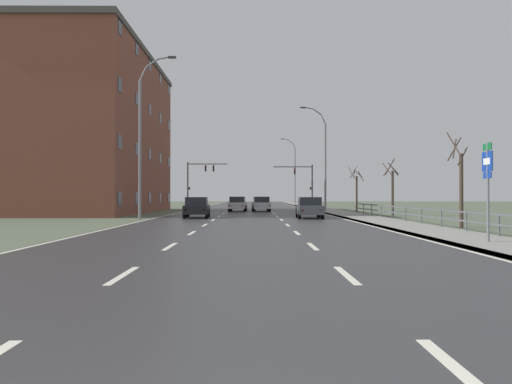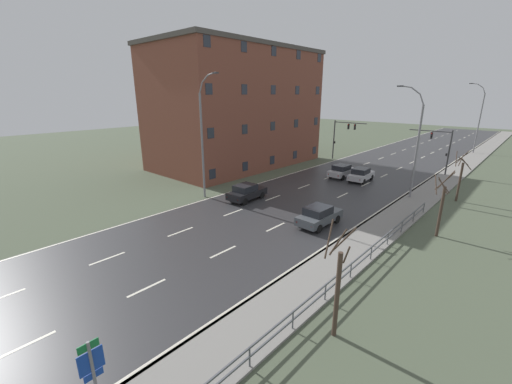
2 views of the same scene
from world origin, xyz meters
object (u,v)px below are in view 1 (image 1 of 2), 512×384
object	(u,v)px
car_mid_centre	(261,204)
car_far_left	(238,204)
car_near_right	(197,207)
traffic_signal_right	(305,180)
highway_sign	(488,179)
car_near_left	(309,207)
brick_building	(86,133)
traffic_signal_left	(198,177)
street_lamp_left_bank	(142,139)
street_lamp_midground	(324,161)
street_lamp_foreground	(511,69)
street_lamp_distant	(294,173)

from	to	relation	value
car_mid_centre	car_far_left	world-z (taller)	same
car_near_right	car_mid_centre	distance (m)	14.87
car_far_left	traffic_signal_right	bearing A→B (deg)	51.71
car_near_right	car_far_left	distance (m)	14.33
highway_sign	car_near_left	bearing A→B (deg)	101.95
car_near_left	brick_building	distance (m)	25.03
traffic_signal_left	car_far_left	world-z (taller)	traffic_signal_left
street_lamp_left_bank	street_lamp_midground	bearing A→B (deg)	41.65
car_near_left	brick_building	size ratio (longest dim) A/B	0.18
street_lamp_foreground	car_near_right	world-z (taller)	street_lamp_foreground
street_lamp_midground	car_near_right	world-z (taller)	street_lamp_midground
car_near_left	brick_building	xyz separation A→B (m)	(-20.84, 11.92, 7.09)
traffic_signal_left	car_mid_centre	size ratio (longest dim) A/B	1.42
car_near_left	car_mid_centre	size ratio (longest dim) A/B	0.99
street_lamp_distant	car_near_left	bearing A→B (deg)	-93.71
street_lamp_foreground	brick_building	size ratio (longest dim) A/B	0.45
street_lamp_foreground	brick_building	world-z (taller)	brick_building
street_lamp_foreground	traffic_signal_right	bearing A→B (deg)	90.63
street_lamp_foreground	car_mid_centre	bearing A→B (deg)	99.84
street_lamp_midground	brick_building	size ratio (longest dim) A/B	0.45
brick_building	street_lamp_midground	bearing A→B (deg)	-0.23
street_lamp_distant	traffic_signal_left	bearing A→B (deg)	-124.53
street_lamp_midground	brick_building	xyz separation A→B (m)	(-23.73, 0.09, 2.74)
car_near_right	car_mid_centre	world-z (taller)	same
car_mid_centre	car_far_left	xyz separation A→B (m)	(-2.48, 0.12, 0.00)
brick_building	highway_sign	bearing A→B (deg)	-50.64
car_near_right	street_lamp_distant	bearing A→B (deg)	72.88
car_near_right	highway_sign	bearing A→B (deg)	-59.85
street_lamp_foreground	highway_sign	xyz separation A→B (m)	(0.93, 3.06, -2.92)
street_lamp_foreground	street_lamp_left_bank	distance (m)	24.82
traffic_signal_right	highway_sign	bearing A→B (deg)	-88.07
street_lamp_foreground	highway_sign	world-z (taller)	street_lamp_foreground
car_far_left	car_near_right	bearing A→B (deg)	-98.15
street_lamp_midground	brick_building	world-z (taller)	brick_building
street_lamp_distant	car_mid_centre	distance (m)	31.27
street_lamp_distant	traffic_signal_left	xyz separation A→B (m)	(-14.09, -20.47, -1.53)
car_mid_centre	brick_building	size ratio (longest dim) A/B	0.18
car_near_right	traffic_signal_right	bearing A→B (deg)	62.69
traffic_signal_right	car_near_right	size ratio (longest dim) A/B	1.34
street_lamp_left_bank	traffic_signal_right	xyz separation A→B (m)	(14.40, 25.74, -1.95)
highway_sign	car_mid_centre	distance (m)	33.61
street_lamp_distant	traffic_signal_left	world-z (taller)	street_lamp_distant
street_lamp_foreground	traffic_signal_right	world-z (taller)	street_lamp_foreground
car_near_left	brick_building	bearing A→B (deg)	152.19
street_lamp_midground	street_lamp_foreground	bearing A→B (deg)	-89.94
brick_building	street_lamp_left_bank	bearing A→B (deg)	-56.38
street_lamp_distant	brick_building	size ratio (longest dim) A/B	0.49
street_lamp_midground	car_mid_centre	distance (m)	8.07
traffic_signal_right	brick_building	xyz separation A→B (m)	(-23.26, -12.41, 4.19)
street_lamp_midground	car_mid_centre	bearing A→B (deg)	155.61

